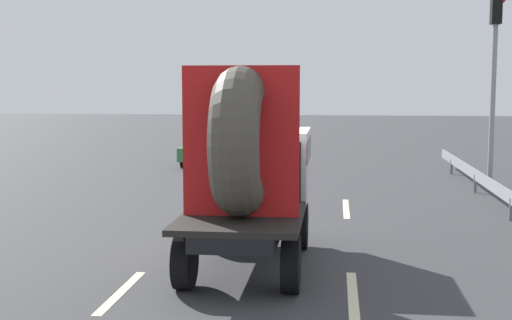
# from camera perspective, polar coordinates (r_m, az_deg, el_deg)

# --- Properties ---
(ground_plane) EXTENTS (120.00, 120.00, 0.00)m
(ground_plane) POSITION_cam_1_polar(r_m,az_deg,el_deg) (13.39, -0.79, -7.81)
(ground_plane) COLOR #38383A
(flatbed_truck) EXTENTS (2.02, 4.75, 3.57)m
(flatbed_truck) POSITION_cam_1_polar(r_m,az_deg,el_deg) (12.49, -0.41, -0.62)
(flatbed_truck) COLOR black
(flatbed_truck) RESTS_ON ground_plane
(distant_sedan) EXTENTS (1.71, 3.98, 1.30)m
(distant_sedan) POSITION_cam_1_polar(r_m,az_deg,el_deg) (28.06, -3.98, 1.04)
(distant_sedan) COLOR black
(distant_sedan) RESTS_ON ground_plane
(traffic_light) EXTENTS (0.42, 0.36, 5.97)m
(traffic_light) POSITION_cam_1_polar(r_m,az_deg,el_deg) (22.31, 19.16, 7.55)
(traffic_light) COLOR gray
(traffic_light) RESTS_ON ground_plane
(guardrail) EXTENTS (0.10, 17.32, 0.71)m
(guardrail) POSITION_cam_1_polar(r_m,az_deg,el_deg) (19.66, 18.95, -2.03)
(guardrail) COLOR gray
(guardrail) RESTS_ON ground_plane
(lane_dash_left_near) EXTENTS (0.16, 2.28, 0.01)m
(lane_dash_left_near) POSITION_cam_1_polar(r_m,az_deg,el_deg) (11.25, -11.15, -10.68)
(lane_dash_left_near) COLOR beige
(lane_dash_left_near) RESTS_ON ground_plane
(lane_dash_left_far) EXTENTS (0.16, 2.85, 0.01)m
(lane_dash_left_far) POSITION_cam_1_polar(r_m,az_deg,el_deg) (18.94, -3.63, -3.62)
(lane_dash_left_far) COLOR beige
(lane_dash_left_far) RESTS_ON ground_plane
(lane_dash_right_near) EXTENTS (0.16, 2.43, 0.01)m
(lane_dash_right_near) POSITION_cam_1_polar(r_m,az_deg,el_deg) (11.06, 8.03, -10.93)
(lane_dash_right_near) COLOR beige
(lane_dash_right_near) RESTS_ON ground_plane
(lane_dash_right_far) EXTENTS (0.16, 2.81, 0.01)m
(lane_dash_right_far) POSITION_cam_1_polar(r_m,az_deg,el_deg) (18.32, 7.49, -4.01)
(lane_dash_right_far) COLOR beige
(lane_dash_right_far) RESTS_ON ground_plane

